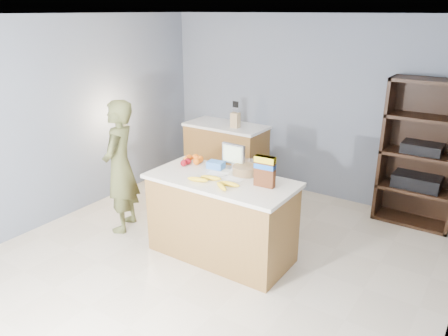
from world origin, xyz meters
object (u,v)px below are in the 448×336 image
Objects in this scene: cereal_box at (265,169)px; person at (120,167)px; shelving_unit at (421,156)px; tv at (233,155)px; counter_peninsula at (221,221)px.

person is at bearing -173.89° from cereal_box.
shelving_unit is 2.37m from tv.
cereal_box is (0.53, -0.25, 0.02)m from tv.
cereal_box reaches higher than counter_peninsula.
shelving_unit is 2.27m from cereal_box.
person is 1.40m from tv.
cereal_box is (0.47, 0.06, 0.66)m from counter_peninsula.
person is at bearing -174.37° from counter_peninsula.
counter_peninsula is 5.04× the size of cereal_box.
shelving_unit is 3.63m from person.
person is (-2.90, -2.18, -0.07)m from shelving_unit.
tv is (1.30, 0.45, 0.26)m from person.
tv is (-1.61, -1.74, 0.19)m from shelving_unit.
counter_peninsula is at bearing -79.98° from tv.
shelving_unit is (1.55, 2.05, 0.45)m from counter_peninsula.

